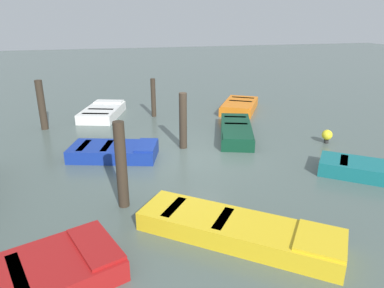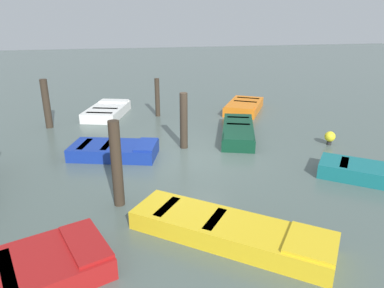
{
  "view_description": "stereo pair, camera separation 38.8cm",
  "coord_description": "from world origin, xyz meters",
  "px_view_note": "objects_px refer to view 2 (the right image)",
  "views": [
    {
      "loc": [
        -10.23,
        2.69,
        4.22
      ],
      "look_at": [
        0.0,
        0.0,
        0.35
      ],
      "focal_mm": 33.0,
      "sensor_mm": 36.0,
      "label": 1
    },
    {
      "loc": [
        -10.32,
        2.31,
        4.22
      ],
      "look_at": [
        0.0,
        0.0,
        0.35
      ],
      "focal_mm": 33.0,
      "sensor_mm": 36.0,
      "label": 2
    }
  ],
  "objects_px": {
    "rowboat_white": "(107,111)",
    "mooring_piling_far_right": "(46,104)",
    "rowboat_yellow": "(231,231)",
    "mooring_piling_center": "(184,121)",
    "rowboat_red": "(24,273)",
    "mooring_piling_far_left": "(157,98)",
    "mooring_piling_mid_left": "(117,164)",
    "rowboat_blue": "(115,150)",
    "rowboat_dark_green": "(238,131)",
    "rowboat_orange": "(244,106)",
    "marker_buoy": "(330,137)"
  },
  "relations": [
    {
      "from": "rowboat_blue",
      "to": "mooring_piling_far_right",
      "type": "bearing_deg",
      "value": 140.9
    },
    {
      "from": "rowboat_blue",
      "to": "mooring_piling_far_right",
      "type": "height_order",
      "value": "mooring_piling_far_right"
    },
    {
      "from": "rowboat_blue",
      "to": "marker_buoy",
      "type": "bearing_deg",
      "value": 12.86
    },
    {
      "from": "rowboat_white",
      "to": "mooring_piling_far_left",
      "type": "height_order",
      "value": "mooring_piling_far_left"
    },
    {
      "from": "rowboat_white",
      "to": "rowboat_red",
      "type": "xyz_separation_m",
      "value": [
        -10.45,
        1.32,
        -0.0
      ]
    },
    {
      "from": "mooring_piling_mid_left",
      "to": "marker_buoy",
      "type": "xyz_separation_m",
      "value": [
        2.58,
        -7.2,
        -0.75
      ]
    },
    {
      "from": "marker_buoy",
      "to": "mooring_piling_center",
      "type": "bearing_deg",
      "value": 80.61
    },
    {
      "from": "rowboat_red",
      "to": "mooring_piling_mid_left",
      "type": "height_order",
      "value": "mooring_piling_mid_left"
    },
    {
      "from": "rowboat_blue",
      "to": "rowboat_yellow",
      "type": "xyz_separation_m",
      "value": [
        -5.03,
        -2.16,
        -0.0
      ]
    },
    {
      "from": "rowboat_yellow",
      "to": "mooring_piling_mid_left",
      "type": "distance_m",
      "value": 2.97
    },
    {
      "from": "rowboat_orange",
      "to": "rowboat_yellow",
      "type": "relative_size",
      "value": 0.82
    },
    {
      "from": "mooring_piling_center",
      "to": "mooring_piling_mid_left",
      "type": "bearing_deg",
      "value": 146.62
    },
    {
      "from": "mooring_piling_far_right",
      "to": "mooring_piling_far_left",
      "type": "xyz_separation_m",
      "value": [
        0.75,
        -4.45,
        -0.13
      ]
    },
    {
      "from": "mooring_piling_far_right",
      "to": "marker_buoy",
      "type": "distance_m",
      "value": 10.65
    },
    {
      "from": "mooring_piling_center",
      "to": "marker_buoy",
      "type": "bearing_deg",
      "value": -99.39
    },
    {
      "from": "rowboat_white",
      "to": "mooring_piling_far_left",
      "type": "bearing_deg",
      "value": -85.57
    },
    {
      "from": "rowboat_dark_green",
      "to": "rowboat_yellow",
      "type": "distance_m",
      "value": 6.45
    },
    {
      "from": "rowboat_red",
      "to": "rowboat_yellow",
      "type": "height_order",
      "value": "same"
    },
    {
      "from": "rowboat_dark_green",
      "to": "mooring_piling_far_left",
      "type": "xyz_separation_m",
      "value": [
        3.47,
        2.52,
        0.62
      ]
    },
    {
      "from": "rowboat_blue",
      "to": "mooring_piling_center",
      "type": "distance_m",
      "value": 2.42
    },
    {
      "from": "rowboat_dark_green",
      "to": "rowboat_blue",
      "type": "distance_m",
      "value": 4.57
    },
    {
      "from": "rowboat_orange",
      "to": "rowboat_blue",
      "type": "xyz_separation_m",
      "value": [
        -4.47,
        6.0,
        0.0
      ]
    },
    {
      "from": "rowboat_yellow",
      "to": "mooring_piling_center",
      "type": "bearing_deg",
      "value": 127.21
    },
    {
      "from": "rowboat_blue",
      "to": "rowboat_red",
      "type": "xyz_separation_m",
      "value": [
        -5.44,
        1.57,
        -0.0
      ]
    },
    {
      "from": "rowboat_orange",
      "to": "rowboat_yellow",
      "type": "distance_m",
      "value": 10.25
    },
    {
      "from": "rowboat_red",
      "to": "marker_buoy",
      "type": "distance_m",
      "value": 10.1
    },
    {
      "from": "rowboat_dark_green",
      "to": "rowboat_yellow",
      "type": "height_order",
      "value": "same"
    },
    {
      "from": "rowboat_yellow",
      "to": "mooring_piling_far_right",
      "type": "relative_size",
      "value": 1.99
    },
    {
      "from": "rowboat_white",
      "to": "mooring_piling_center",
      "type": "xyz_separation_m",
      "value": [
        -4.71,
        -2.54,
        0.72
      ]
    },
    {
      "from": "mooring_piling_far_left",
      "to": "rowboat_dark_green",
      "type": "bearing_deg",
      "value": -144.02
    },
    {
      "from": "rowboat_blue",
      "to": "mooring_piling_far_left",
      "type": "distance_m",
      "value": 4.91
    },
    {
      "from": "rowboat_dark_green",
      "to": "marker_buoy",
      "type": "height_order",
      "value": "marker_buoy"
    },
    {
      "from": "rowboat_orange",
      "to": "marker_buoy",
      "type": "distance_m",
      "value": 5.15
    },
    {
      "from": "rowboat_dark_green",
      "to": "mooring_piling_far_right",
      "type": "xyz_separation_m",
      "value": [
        2.71,
        6.96,
        0.75
      ]
    },
    {
      "from": "rowboat_red",
      "to": "mooring_piling_center",
      "type": "bearing_deg",
      "value": 35.82
    },
    {
      "from": "rowboat_white",
      "to": "mooring_piling_far_right",
      "type": "relative_size",
      "value": 1.58
    },
    {
      "from": "rowboat_blue",
      "to": "mooring_piling_center",
      "type": "relative_size",
      "value": 1.56
    },
    {
      "from": "mooring_piling_far_right",
      "to": "mooring_piling_far_left",
      "type": "bearing_deg",
      "value": -80.39
    },
    {
      "from": "mooring_piling_far_right",
      "to": "mooring_piling_mid_left",
      "type": "relative_size",
      "value": 0.93
    },
    {
      "from": "rowboat_red",
      "to": "mooring_piling_mid_left",
      "type": "relative_size",
      "value": 1.5
    },
    {
      "from": "rowboat_dark_green",
      "to": "rowboat_white",
      "type": "bearing_deg",
      "value": -111.1
    },
    {
      "from": "rowboat_blue",
      "to": "rowboat_white",
      "type": "height_order",
      "value": "same"
    },
    {
      "from": "rowboat_dark_green",
      "to": "rowboat_blue",
      "type": "xyz_separation_m",
      "value": [
        -1.0,
        4.46,
        0.0
      ]
    },
    {
      "from": "rowboat_white",
      "to": "mooring_piling_center",
      "type": "bearing_deg",
      "value": -133.32
    },
    {
      "from": "rowboat_yellow",
      "to": "mooring_piling_center",
      "type": "height_order",
      "value": "mooring_piling_center"
    },
    {
      "from": "rowboat_orange",
      "to": "mooring_piling_center",
      "type": "xyz_separation_m",
      "value": [
        -4.17,
        3.71,
        0.72
      ]
    },
    {
      "from": "mooring_piling_center",
      "to": "mooring_piling_far_left",
      "type": "height_order",
      "value": "mooring_piling_center"
    },
    {
      "from": "mooring_piling_far_right",
      "to": "marker_buoy",
      "type": "height_order",
      "value": "mooring_piling_far_right"
    },
    {
      "from": "rowboat_blue",
      "to": "marker_buoy",
      "type": "distance_m",
      "value": 7.27
    },
    {
      "from": "rowboat_white",
      "to": "mooring_piling_far_left",
      "type": "xyz_separation_m",
      "value": [
        -0.54,
        -2.19,
        0.62
      ]
    }
  ]
}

